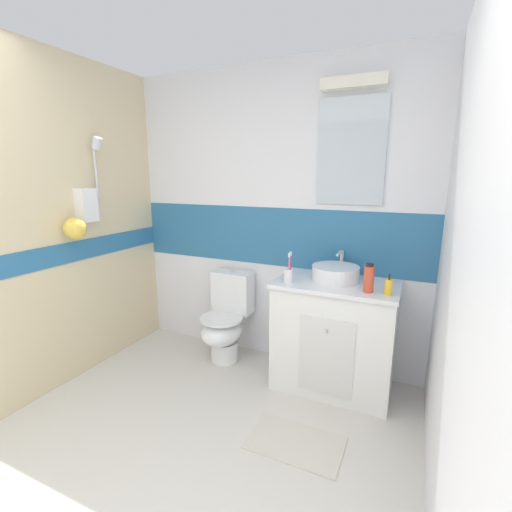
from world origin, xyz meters
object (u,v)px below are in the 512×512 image
object	(u,v)px
soap_dispenser	(389,287)
mouthwash_bottle	(369,278)
sink_basin	(336,273)
toilet	(226,320)
toothbrush_cup	(288,275)

from	to	relation	value
soap_dispenser	mouthwash_bottle	size ratio (longest dim) A/B	0.74
soap_dispenser	mouthwash_bottle	distance (m)	0.13
sink_basin	toilet	size ratio (longest dim) A/B	0.50
mouthwash_bottle	soap_dispenser	bearing A→B (deg)	-3.46
toilet	toothbrush_cup	size ratio (longest dim) A/B	3.42
toothbrush_cup	soap_dispenser	xyz separation A→B (m)	(0.69, 0.02, -0.01)
toothbrush_cup	soap_dispenser	world-z (taller)	toothbrush_cup
soap_dispenser	sink_basin	bearing A→B (deg)	155.02
soap_dispenser	mouthwash_bottle	xyz separation A→B (m)	(-0.13, 0.01, 0.04)
sink_basin	toothbrush_cup	world-z (taller)	toothbrush_cup
sink_basin	toilet	bearing A→B (deg)	-179.62
toothbrush_cup	mouthwash_bottle	bearing A→B (deg)	2.59
sink_basin	mouthwash_bottle	bearing A→B (deg)	-33.62
soap_dispenser	mouthwash_bottle	world-z (taller)	mouthwash_bottle
toilet	toothbrush_cup	xyz separation A→B (m)	(0.64, -0.19, 0.55)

